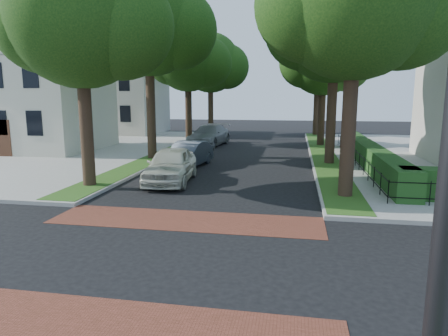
{
  "coord_description": "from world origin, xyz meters",
  "views": [
    {
      "loc": [
        3.47,
        -9.07,
        4.06
      ],
      "look_at": [
        1.07,
        4.33,
        1.6
      ],
      "focal_mm": 32.0,
      "sensor_mm": 36.0,
      "label": 1
    }
  ],
  "objects_px": {
    "parked_car_rear": "(209,135)",
    "traffic_signal": "(436,33)",
    "parked_car_middle": "(188,154)",
    "parked_car_front": "(171,165)"
  },
  "relations": [
    {
      "from": "parked_car_rear",
      "to": "traffic_signal",
      "type": "bearing_deg",
      "value": -66.11
    },
    {
      "from": "traffic_signal",
      "to": "parked_car_rear",
      "type": "bearing_deg",
      "value": 107.0
    },
    {
      "from": "parked_car_rear",
      "to": "parked_car_middle",
      "type": "bearing_deg",
      "value": -77.51
    },
    {
      "from": "traffic_signal",
      "to": "parked_car_rear",
      "type": "height_order",
      "value": "traffic_signal"
    },
    {
      "from": "traffic_signal",
      "to": "parked_car_front",
      "type": "relative_size",
      "value": 1.63
    },
    {
      "from": "traffic_signal",
      "to": "parked_car_front",
      "type": "xyz_separation_m",
      "value": [
        -7.19,
        13.27,
        -3.87
      ]
    },
    {
      "from": "traffic_signal",
      "to": "parked_car_middle",
      "type": "distance_m",
      "value": 19.43
    },
    {
      "from": "parked_car_front",
      "to": "traffic_signal",
      "type": "bearing_deg",
      "value": -67.13
    },
    {
      "from": "parked_car_front",
      "to": "parked_car_rear",
      "type": "distance_m",
      "value": 14.54
    },
    {
      "from": "parked_car_middle",
      "to": "traffic_signal",
      "type": "bearing_deg",
      "value": -59.08
    }
  ]
}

